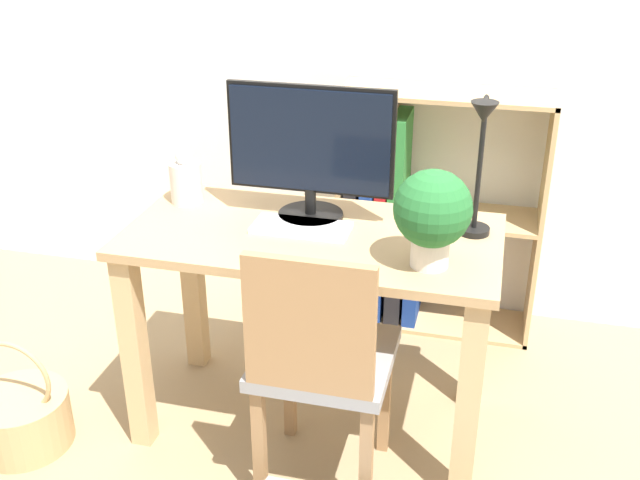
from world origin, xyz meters
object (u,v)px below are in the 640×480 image
(chair, at_px, (320,360))
(potted_plant, at_px, (432,212))
(bookshelf, at_px, (401,223))
(basket, at_px, (22,417))
(monitor, at_px, (310,147))
(vase, at_px, (186,180))
(desk_lamp, at_px, (480,156))
(keyboard, at_px, (301,228))

(chair, bearing_deg, potted_plant, 39.35)
(bookshelf, distance_m, basket, 1.61)
(chair, bearing_deg, monitor, 115.53)
(monitor, xyz_separation_m, bookshelf, (0.21, 0.67, -0.53))
(vase, height_order, basket, vase)
(desk_lamp, xyz_separation_m, bookshelf, (-0.32, 0.71, -0.56))
(keyboard, bearing_deg, vase, 163.98)
(monitor, bearing_deg, chair, -71.84)
(desk_lamp, bearing_deg, potted_plant, -118.75)
(potted_plant, bearing_deg, keyboard, 161.15)
(keyboard, distance_m, basket, 1.15)
(bookshelf, bearing_deg, potted_plant, -77.27)
(bookshelf, bearing_deg, chair, -93.77)
(desk_lamp, xyz_separation_m, chair, (-0.39, -0.37, -0.53))
(chair, xyz_separation_m, basket, (-1.03, -0.04, -0.38))
(keyboard, relative_size, chair, 0.36)
(potted_plant, distance_m, bookshelf, 1.04)
(vase, xyz_separation_m, chair, (0.58, -0.44, -0.34))
(desk_lamp, xyz_separation_m, potted_plant, (-0.11, -0.20, -0.11))
(monitor, relative_size, vase, 2.78)
(desk_lamp, height_order, basket, desk_lamp)
(chair, distance_m, basket, 1.10)
(bookshelf, relative_size, basket, 2.51)
(keyboard, relative_size, desk_lamp, 0.69)
(potted_plant, relative_size, bookshelf, 0.28)
(monitor, distance_m, potted_plant, 0.49)
(vase, height_order, bookshelf, bookshelf)
(desk_lamp, distance_m, chair, 0.76)
(keyboard, bearing_deg, desk_lamp, 6.11)
(monitor, distance_m, desk_lamp, 0.53)
(keyboard, distance_m, bookshelf, 0.85)
(monitor, height_order, chair, monitor)
(monitor, relative_size, chair, 0.62)
(monitor, bearing_deg, bookshelf, 72.47)
(monitor, bearing_deg, keyboard, -91.41)
(chair, xyz_separation_m, bookshelf, (0.07, 1.09, -0.03))
(keyboard, xyz_separation_m, vase, (-0.44, 0.13, 0.07))
(monitor, height_order, keyboard, monitor)
(monitor, xyz_separation_m, potted_plant, (0.42, -0.25, -0.08))
(keyboard, xyz_separation_m, desk_lamp, (0.53, 0.06, 0.26))
(chair, bearing_deg, desk_lamp, 51.29)
(chair, relative_size, bookshelf, 0.85)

